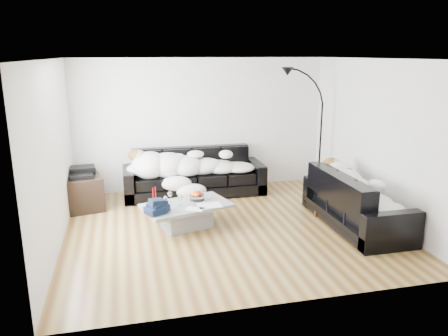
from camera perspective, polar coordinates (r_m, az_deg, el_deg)
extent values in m
plane|color=brown|center=(6.99, 0.57, -7.77)|extent=(5.00, 5.00, 0.00)
cube|color=silver|center=(8.76, -2.94, 5.70)|extent=(5.00, 0.02, 2.60)
cube|color=silver|center=(6.49, -21.39, 1.47)|extent=(0.02, 4.50, 2.60)
cube|color=silver|center=(7.59, 19.30, 3.47)|extent=(0.02, 4.50, 2.60)
plane|color=white|center=(6.45, 0.63, 14.07)|extent=(5.00, 5.00, 0.00)
cube|color=black|center=(8.48, -3.92, -0.57)|extent=(2.69, 0.93, 0.88)
cube|color=black|center=(7.25, 16.91, -3.98)|extent=(0.91, 2.12, 0.86)
ellipsoid|color=#0A4C33|center=(7.68, 14.27, -0.46)|extent=(0.42, 0.38, 0.20)
cube|color=#939699|center=(6.95, -4.87, -6.24)|extent=(1.50, 1.13, 0.39)
cylinder|color=white|center=(7.04, -3.56, -3.63)|extent=(0.27, 0.27, 0.14)
cylinder|color=white|center=(6.98, -7.07, -3.74)|extent=(0.08, 0.08, 0.17)
cylinder|color=white|center=(6.80, -7.64, -4.32)|extent=(0.09, 0.09, 0.16)
cylinder|color=white|center=(6.80, -5.69, -4.18)|extent=(0.09, 0.09, 0.18)
cylinder|color=maroon|center=(7.02, -9.25, -3.50)|extent=(0.04, 0.04, 0.22)
cylinder|color=maroon|center=(7.07, -8.94, -3.35)|extent=(0.05, 0.05, 0.23)
cube|color=silver|center=(6.80, -1.91, -4.86)|extent=(0.38, 0.29, 0.01)
cube|color=silver|center=(6.65, -3.83, -5.34)|extent=(0.33, 0.29, 0.01)
cube|color=black|center=(8.17, -17.89, -2.90)|extent=(0.77, 0.97, 0.60)
cube|color=black|center=(8.07, -18.09, -0.44)|extent=(0.48, 0.39, 0.13)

